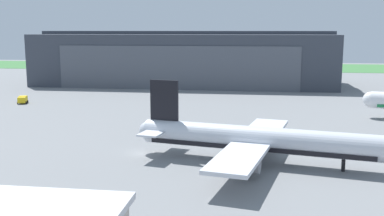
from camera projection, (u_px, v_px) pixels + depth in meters
name	position (u px, v px, depth m)	size (l,w,h in m)	color
ground_plane	(142.00, 153.00, 76.40)	(440.00, 440.00, 0.00)	slate
grass_field_strip	(222.00, 67.00, 253.96)	(440.00, 56.00, 0.08)	#3F773F
maintenance_hangar	(185.00, 59.00, 172.48)	(109.24, 36.39, 19.92)	#383D47
airliner_near_right	(258.00, 140.00, 70.10)	(39.78, 35.35, 12.38)	silver
ops_van	(23.00, 99.00, 127.51)	(3.17, 3.85, 2.02)	yellow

